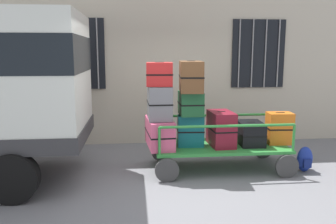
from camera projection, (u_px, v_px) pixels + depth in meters
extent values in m
plane|color=slate|center=(172.00, 178.00, 5.72)|extent=(40.00, 40.00, 0.00)
cube|color=#BCB29E|center=(160.00, 31.00, 7.71)|extent=(12.00, 0.30, 5.00)
cube|color=black|center=(76.00, 54.00, 7.45)|extent=(1.20, 0.04, 1.50)
cylinder|color=gray|center=(54.00, 54.00, 7.37)|extent=(0.03, 0.03, 1.50)
cylinder|color=gray|center=(69.00, 54.00, 7.40)|extent=(0.03, 0.03, 1.50)
cylinder|color=gray|center=(83.00, 54.00, 7.43)|extent=(0.03, 0.03, 1.50)
cylinder|color=gray|center=(98.00, 54.00, 7.45)|extent=(0.03, 0.03, 1.50)
cube|color=black|center=(258.00, 54.00, 7.84)|extent=(1.20, 0.04, 1.50)
cylinder|color=gray|center=(239.00, 54.00, 7.75)|extent=(0.03, 0.03, 1.50)
cylinder|color=gray|center=(252.00, 54.00, 7.78)|extent=(0.03, 0.03, 1.50)
cylinder|color=gray|center=(265.00, 54.00, 7.81)|extent=(0.03, 0.03, 1.50)
cylinder|color=gray|center=(278.00, 54.00, 7.84)|extent=(0.03, 0.03, 1.50)
cylinder|color=black|center=(13.00, 178.00, 4.75)|extent=(0.70, 0.22, 0.70)
cube|color=#2D8438|center=(220.00, 146.00, 6.13)|extent=(2.29, 1.04, 0.05)
cylinder|color=#383838|center=(287.00, 166.00, 5.73)|extent=(0.39, 0.06, 0.39)
cylinder|color=#383838|center=(263.00, 148.00, 6.79)|extent=(0.39, 0.06, 0.39)
cylinder|color=#383838|center=(167.00, 170.00, 5.54)|extent=(0.39, 0.06, 0.39)
cylinder|color=#383838|center=(162.00, 151.00, 6.60)|extent=(0.39, 0.06, 0.39)
cylinder|color=#2D8438|center=(294.00, 138.00, 5.72)|extent=(0.04, 0.04, 0.44)
cylinder|color=#2D8438|center=(271.00, 126.00, 6.67)|extent=(0.04, 0.04, 0.44)
cylinder|color=#2D8438|center=(159.00, 141.00, 5.51)|extent=(0.04, 0.04, 0.44)
cylinder|color=#2D8438|center=(156.00, 128.00, 6.46)|extent=(0.04, 0.04, 0.44)
cylinder|color=#2D8438|center=(228.00, 126.00, 5.58)|extent=(2.21, 0.04, 0.04)
cylinder|color=#2D8438|center=(214.00, 115.00, 6.52)|extent=(2.21, 0.04, 0.04)
cube|color=#CC4C72|center=(159.00, 133.00, 6.02)|extent=(0.47, 0.94, 0.47)
cube|color=black|center=(159.00, 133.00, 6.02)|extent=(0.48, 0.95, 0.02)
cube|color=black|center=(159.00, 119.00, 5.98)|extent=(0.14, 0.04, 0.02)
cube|color=slate|center=(159.00, 102.00, 5.92)|extent=(0.40, 0.67, 0.56)
cube|color=black|center=(159.00, 102.00, 5.92)|extent=(0.41, 0.68, 0.02)
cube|color=black|center=(159.00, 86.00, 5.88)|extent=(0.13, 0.03, 0.02)
cube|color=#B21E1E|center=(159.00, 74.00, 5.80)|extent=(0.45, 0.48, 0.38)
cube|color=black|center=(159.00, 74.00, 5.80)|extent=(0.46, 0.49, 0.02)
cube|color=black|center=(159.00, 63.00, 5.77)|extent=(0.15, 0.04, 0.02)
cube|color=#0F5960|center=(191.00, 131.00, 6.00)|extent=(0.45, 0.28, 0.54)
cube|color=black|center=(191.00, 131.00, 6.00)|extent=(0.46, 0.29, 0.02)
cube|color=black|center=(191.00, 116.00, 5.96)|extent=(0.16, 0.04, 0.02)
cube|color=#194C28|center=(191.00, 103.00, 5.95)|extent=(0.38, 0.51, 0.39)
cube|color=black|center=(191.00, 103.00, 5.95)|extent=(0.39, 0.52, 0.02)
cube|color=black|center=(191.00, 92.00, 5.92)|extent=(0.13, 0.03, 0.02)
cube|color=brown|center=(191.00, 76.00, 5.88)|extent=(0.43, 0.79, 0.51)
cube|color=black|center=(191.00, 76.00, 5.88)|extent=(0.44, 0.80, 0.02)
cube|color=black|center=(191.00, 61.00, 5.84)|extent=(0.13, 0.04, 0.02)
cube|color=maroon|center=(221.00, 129.00, 6.04)|extent=(0.40, 0.65, 0.60)
cube|color=black|center=(221.00, 129.00, 6.04)|extent=(0.41, 0.66, 0.02)
cube|color=black|center=(222.00, 112.00, 5.99)|extent=(0.13, 0.04, 0.02)
cube|color=black|center=(250.00, 133.00, 6.13)|extent=(0.43, 0.59, 0.40)
cube|color=black|center=(250.00, 133.00, 6.13)|extent=(0.44, 0.60, 0.02)
cube|color=black|center=(251.00, 122.00, 6.09)|extent=(0.14, 0.04, 0.02)
cube|color=orange|center=(279.00, 128.00, 6.19)|extent=(0.45, 0.34, 0.55)
cube|color=black|center=(279.00, 128.00, 6.19)|extent=(0.46, 0.35, 0.02)
cube|color=black|center=(280.00, 113.00, 6.14)|extent=(0.15, 0.04, 0.02)
ellipsoid|color=navy|center=(305.00, 159.00, 6.03)|extent=(0.27, 0.19, 0.44)
cube|color=navy|center=(307.00, 163.00, 5.94)|extent=(0.14, 0.06, 0.15)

